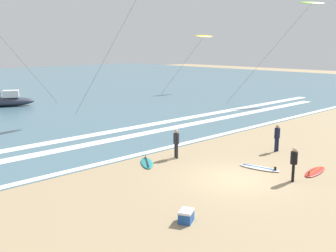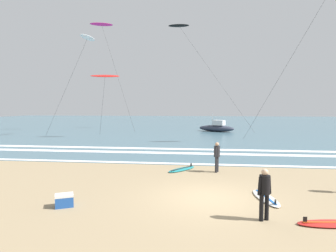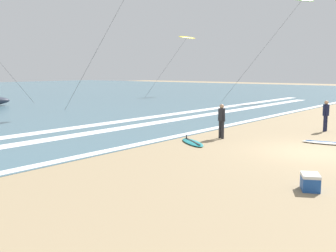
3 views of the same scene
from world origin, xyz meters
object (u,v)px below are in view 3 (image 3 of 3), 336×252
object	(u,v)px
surfer_left_near	(222,118)
surfer_mid_group	(326,113)
surfboard_near_water	(328,143)
kite_yellow_mid_center	(187,38)
cooler_box	(310,182)
kite_lime_low_near	(302,1)
surfboard_right_spare	(193,142)

from	to	relation	value
surfer_left_near	surfer_mid_group	size ratio (longest dim) A/B	1.00
surfer_mid_group	surfboard_near_water	distance (m)	3.89
kite_yellow_mid_center	cooler_box	world-z (taller)	kite_yellow_mid_center
kite_lime_low_near	surfboard_right_spare	bearing A→B (deg)	-167.49
surfboard_near_water	kite_yellow_mid_center	size ratio (longest dim) A/B	0.28
surfboard_near_water	kite_lime_low_near	xyz separation A→B (m)	(25.77, 11.10, 10.47)
surfer_left_near	surfboard_near_water	world-z (taller)	surfer_left_near
surfer_left_near	kite_lime_low_near	distance (m)	29.82
surfboard_near_water	surfboard_right_spare	xyz separation A→B (m)	(-3.52, 4.61, 0.00)
surfer_left_near	surfboard_near_water	bearing A→B (deg)	-69.09
surfboard_near_water	cooler_box	size ratio (longest dim) A/B	2.90
surfer_left_near	kite_yellow_mid_center	xyz separation A→B (m)	(25.40, 20.44, 6.23)
surfboard_right_spare	kite_lime_low_near	world-z (taller)	kite_lime_low_near
kite_lime_low_near	surfer_left_near	bearing A→B (deg)	-166.06
kite_lime_low_near	kite_yellow_mid_center	world-z (taller)	kite_lime_low_near
surfboard_near_water	kite_lime_low_near	bearing A→B (deg)	23.31
surfboard_near_water	surfboard_right_spare	size ratio (longest dim) A/B	1.06
surfboard_right_spare	surfer_left_near	bearing A→B (deg)	-9.20
kite_yellow_mid_center	surfer_mid_group	bearing A→B (deg)	-130.63
surfer_left_near	surfboard_right_spare	bearing A→B (deg)	170.80
kite_lime_low_near	kite_yellow_mid_center	xyz separation A→B (m)	(-2.01, 13.64, -3.33)
surfboard_right_spare	kite_lime_low_near	bearing A→B (deg)	12.51
kite_yellow_mid_center	cooler_box	size ratio (longest dim) A/B	10.53
kite_lime_low_near	kite_yellow_mid_center	distance (m)	14.19
kite_lime_low_near	kite_yellow_mid_center	size ratio (longest dim) A/B	1.37
surfer_mid_group	kite_yellow_mid_center	size ratio (longest dim) A/B	0.20
cooler_box	surfer_left_near	bearing A→B (deg)	47.64
surfer_mid_group	surfboard_near_water	world-z (taller)	surfer_mid_group
surfer_left_near	cooler_box	size ratio (longest dim) A/B	2.13
surfer_mid_group	kite_yellow_mid_center	distance (m)	31.61
surfboard_near_water	kite_yellow_mid_center	xyz separation A→B (m)	(23.76, 24.75, 7.14)
surfboard_near_water	kite_yellow_mid_center	bearing A→B (deg)	46.16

